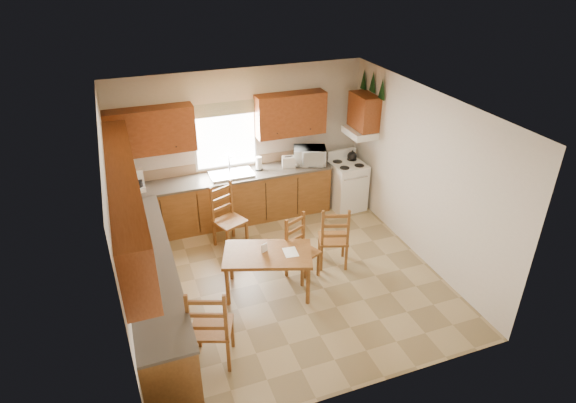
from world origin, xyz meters
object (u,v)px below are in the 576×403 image
object	(u,v)px
microwave	(310,156)
dining_table	(268,272)
chair_near_left	(211,323)
chair_far_left	(230,217)
chair_near_right	(333,235)
chair_far_right	(303,249)
stove	(347,186)

from	to	relation	value
microwave	dining_table	bearing A→B (deg)	-106.12
dining_table	chair_near_left	distance (m)	1.47
chair_far_left	chair_near_right	bearing A→B (deg)	-61.01
chair_near_right	chair_far_right	xyz separation A→B (m)	(-0.57, -0.14, -0.03)
chair_near_left	microwave	bearing A→B (deg)	-108.37
microwave	chair_near_left	size ratio (longest dim) A/B	0.47
chair_near_right	chair_far_right	distance (m)	0.59
stove	microwave	size ratio (longest dim) A/B	1.66
microwave	chair_near_left	xyz separation A→B (m)	(-2.56, -3.14, -0.51)
microwave	dining_table	distance (m)	2.72
chair_near_right	chair_far_left	world-z (taller)	chair_far_left
dining_table	chair_near_right	xyz separation A→B (m)	(1.17, 0.30, 0.20)
stove	chair_far_left	bearing A→B (deg)	-170.68
microwave	chair_far_left	distance (m)	1.97
dining_table	chair_far_right	world-z (taller)	chair_far_right
dining_table	chair_far_right	xyz separation A→B (m)	(0.60, 0.15, 0.16)
chair_near_right	chair_far_left	distance (m)	1.75
stove	chair_near_left	distance (m)	4.36
microwave	dining_table	world-z (taller)	microwave
microwave	stove	bearing A→B (deg)	1.32
chair_far_left	chair_near_left	bearing A→B (deg)	-132.66
dining_table	chair_near_left	xyz separation A→B (m)	(-1.04, -1.01, 0.24)
dining_table	chair_near_right	bearing A→B (deg)	33.52
microwave	chair_far_right	size ratio (longest dim) A/B	0.54
microwave	dining_table	xyz separation A→B (m)	(-1.52, -2.12, -0.75)
microwave	chair_near_right	bearing A→B (deg)	-81.34
dining_table	microwave	bearing A→B (deg)	73.68
stove	chair_far_right	xyz separation A→B (m)	(-1.61, -1.74, 0.05)
microwave	chair_near_left	bearing A→B (deg)	-109.76
stove	chair_near_right	bearing A→B (deg)	-126.12
chair_near_left	dining_table	bearing A→B (deg)	-114.95
chair_far_left	chair_far_right	distance (m)	1.46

